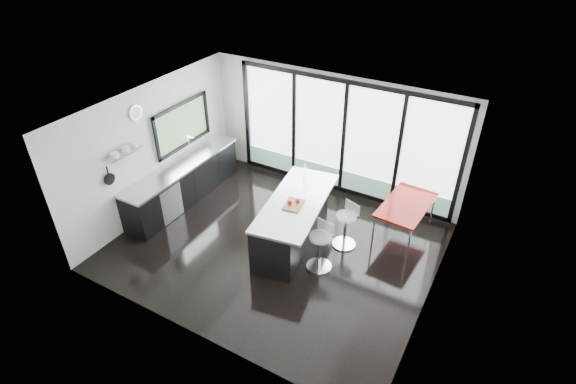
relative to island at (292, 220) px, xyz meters
The scene contains 11 objects.
floor 0.62m from the island, 121.27° to the right, with size 6.00×5.00×0.00m, color black.
ceiling 2.32m from the island, 121.27° to the right, with size 6.00×5.00×0.00m, color white.
wall_back 2.29m from the island, 87.85° to the left, with size 6.00×0.09×2.80m.
wall_front 2.96m from the island, 93.87° to the right, with size 6.00×0.00×2.80m, color beige.
wall_left 3.34m from the island, behind, with size 0.26×5.00×2.80m.
wall_right 2.97m from the island, ahead, with size 0.00×5.00×2.80m, color beige.
counter_cabinets 2.86m from the island, behind, with size 0.69×3.24×1.36m.
island is the anchor object (origin of this frame).
bar_stool_near 0.95m from the island, 28.54° to the right, with size 0.48×0.48×0.76m, color silver.
bar_stool_far 1.06m from the island, 21.43° to the left, with size 0.46×0.46×0.74m, color silver.
red_table 2.27m from the island, 33.81° to the left, with size 0.83×1.44×0.77m, color #770600.
Camera 1 is at (3.61, -5.90, 5.87)m, focal length 28.00 mm.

